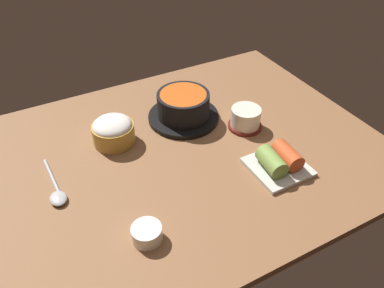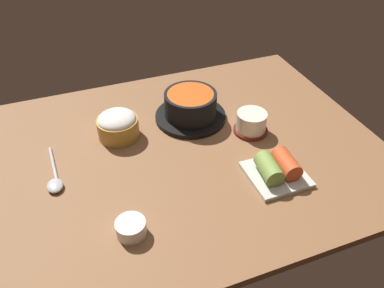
# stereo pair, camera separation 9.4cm
# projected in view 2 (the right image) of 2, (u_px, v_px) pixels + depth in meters

# --- Properties ---
(dining_table) EXTENTS (1.00, 0.76, 0.02)m
(dining_table) POSITION_uv_depth(u_px,v_px,m) (182.00, 153.00, 0.98)
(dining_table) COLOR brown
(dining_table) RESTS_ON ground
(stone_pot) EXTENTS (0.20, 0.20, 0.08)m
(stone_pot) POSITION_uv_depth(u_px,v_px,m) (190.00, 107.00, 1.05)
(stone_pot) COLOR black
(stone_pot) RESTS_ON dining_table
(rice_bowl) EXTENTS (0.11, 0.11, 0.07)m
(rice_bowl) POSITION_uv_depth(u_px,v_px,m) (118.00, 125.00, 0.99)
(rice_bowl) COLOR #B78C38
(rice_bowl) RESTS_ON dining_table
(tea_cup_with_saucer) EXTENTS (0.09, 0.09, 0.06)m
(tea_cup_with_saucer) POSITION_uv_depth(u_px,v_px,m) (251.00, 122.00, 1.01)
(tea_cup_with_saucer) COLOR maroon
(tea_cup_with_saucer) RESTS_ON dining_table
(kimchi_plate) EXTENTS (0.13, 0.13, 0.05)m
(kimchi_plate) POSITION_uv_depth(u_px,v_px,m) (277.00, 169.00, 0.88)
(kimchi_plate) COLOR silver
(kimchi_plate) RESTS_ON dining_table
(side_bowl_near) EXTENTS (0.06, 0.06, 0.03)m
(side_bowl_near) POSITION_uv_depth(u_px,v_px,m) (131.00, 228.00, 0.76)
(side_bowl_near) COLOR white
(side_bowl_near) RESTS_ON dining_table
(spoon) EXTENTS (0.04, 0.17, 0.01)m
(spoon) POSITION_uv_depth(u_px,v_px,m) (55.00, 180.00, 0.88)
(spoon) COLOR #B7B7BC
(spoon) RESTS_ON dining_table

